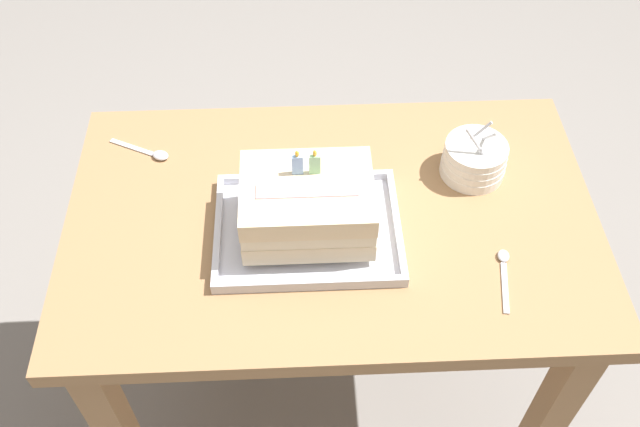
{
  "coord_description": "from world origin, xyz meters",
  "views": [
    {
      "loc": [
        -0.06,
        -0.85,
        1.78
      ],
      "look_at": [
        -0.02,
        -0.02,
        0.79
      ],
      "focal_mm": 39.17,
      "sensor_mm": 36.0,
      "label": 1
    }
  ],
  "objects_px": {
    "foil_tray": "(308,230)",
    "serving_spoon_by_bowls": "(154,154)",
    "bowl_stack": "(474,159)",
    "serving_spoon_near_tray": "(504,266)",
    "birthday_cake": "(307,205)"
  },
  "relations": [
    {
      "from": "bowl_stack",
      "to": "serving_spoon_by_bowls",
      "type": "relative_size",
      "value": 0.97
    },
    {
      "from": "foil_tray",
      "to": "serving_spoon_by_bowls",
      "type": "relative_size",
      "value": 2.59
    },
    {
      "from": "serving_spoon_near_tray",
      "to": "foil_tray",
      "type": "bearing_deg",
      "value": 164.44
    },
    {
      "from": "birthday_cake",
      "to": "serving_spoon_by_bowls",
      "type": "relative_size",
      "value": 1.77
    },
    {
      "from": "birthday_cake",
      "to": "serving_spoon_near_tray",
      "type": "xyz_separation_m",
      "value": [
        0.35,
        -0.1,
        -0.07
      ]
    },
    {
      "from": "birthday_cake",
      "to": "serving_spoon_by_bowls",
      "type": "bearing_deg",
      "value": 145.09
    },
    {
      "from": "bowl_stack",
      "to": "serving_spoon_near_tray",
      "type": "distance_m",
      "value": 0.24
    },
    {
      "from": "birthday_cake",
      "to": "serving_spoon_near_tray",
      "type": "relative_size",
      "value": 1.73
    },
    {
      "from": "foil_tray",
      "to": "bowl_stack",
      "type": "height_order",
      "value": "bowl_stack"
    },
    {
      "from": "serving_spoon_by_bowls",
      "to": "bowl_stack",
      "type": "bearing_deg",
      "value": -6.64
    },
    {
      "from": "bowl_stack",
      "to": "birthday_cake",
      "type": "bearing_deg",
      "value": -157.15
    },
    {
      "from": "bowl_stack",
      "to": "serving_spoon_by_bowls",
      "type": "bearing_deg",
      "value": 173.36
    },
    {
      "from": "bowl_stack",
      "to": "serving_spoon_near_tray",
      "type": "height_order",
      "value": "bowl_stack"
    },
    {
      "from": "bowl_stack",
      "to": "serving_spoon_near_tray",
      "type": "bearing_deg",
      "value": -86.42
    },
    {
      "from": "foil_tray",
      "to": "birthday_cake",
      "type": "height_order",
      "value": "birthday_cake"
    }
  ]
}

